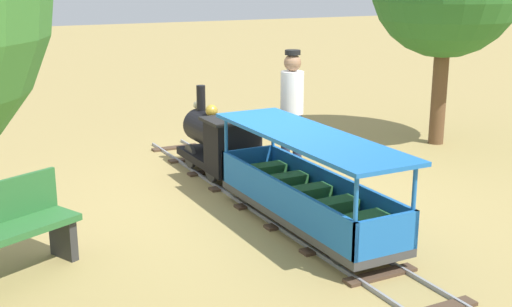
{
  "coord_description": "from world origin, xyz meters",
  "views": [
    {
      "loc": [
        -3.38,
        -6.41,
        2.51
      ],
      "look_at": [
        0.0,
        0.07,
        0.55
      ],
      "focal_mm": 46.22,
      "sensor_mm": 36.0,
      "label": 1
    }
  ],
  "objects": [
    {
      "name": "ground_plane",
      "position": [
        0.0,
        0.0,
        0.0
      ],
      "size": [
        60.0,
        60.0,
        0.0
      ],
      "primitive_type": "plane",
      "color": "#A38C51"
    },
    {
      "name": "passenger_car",
      "position": [
        0.0,
        -1.03,
        0.42
      ],
      "size": [
        0.77,
        2.7,
        0.97
      ],
      "color": "#3F3F3F",
      "rests_on": "ground_plane"
    },
    {
      "name": "park_bench",
      "position": [
        -2.88,
        -0.77,
        0.42
      ],
      "size": [
        1.35,
        0.91,
        0.82
      ],
      "color": "#2D6B33",
      "rests_on": "ground_plane"
    },
    {
      "name": "track",
      "position": [
        0.0,
        -0.13,
        0.02
      ],
      "size": [
        0.71,
        6.4,
        0.04
      ],
      "color": "gray",
      "rests_on": "ground_plane"
    },
    {
      "name": "locomotive",
      "position": [
        0.0,
        1.08,
        0.49
      ],
      "size": [
        0.67,
        1.45,
        1.07
      ],
      "color": "black",
      "rests_on": "ground_plane"
    },
    {
      "name": "conductor_person",
      "position": [
        0.9,
        0.8,
        0.96
      ],
      "size": [
        0.3,
        0.3,
        1.62
      ],
      "color": "#282D47",
      "rests_on": "ground_plane"
    }
  ]
}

